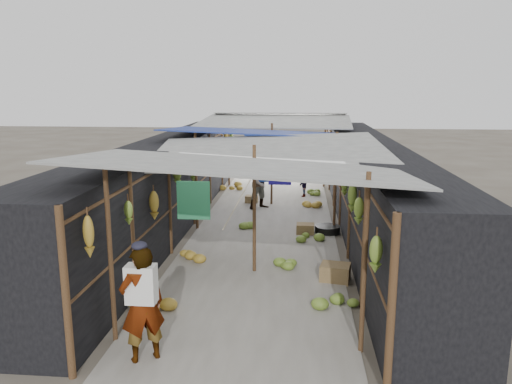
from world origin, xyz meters
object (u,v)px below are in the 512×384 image
(shopper_blue, at_px, (262,182))
(black_basin, at_px, (327,230))
(crate_near, at_px, (305,229))
(vendor_elderly, at_px, (142,305))
(vendor_seated, at_px, (303,183))

(shopper_blue, bearing_deg, black_basin, -87.07)
(crate_near, bearing_deg, vendor_elderly, -109.05)
(black_basin, height_order, vendor_seated, vendor_seated)
(crate_near, height_order, vendor_elderly, vendor_elderly)
(black_basin, height_order, vendor_elderly, vendor_elderly)
(vendor_elderly, relative_size, vendor_seated, 1.66)
(vendor_elderly, bearing_deg, black_basin, -145.79)
(crate_near, distance_m, black_basin, 0.59)
(black_basin, relative_size, vendor_elderly, 0.40)
(crate_near, height_order, shopper_blue, shopper_blue)
(black_basin, relative_size, shopper_blue, 0.39)
(black_basin, distance_m, vendor_seated, 4.37)
(black_basin, distance_m, vendor_elderly, 7.04)
(vendor_elderly, relative_size, shopper_blue, 0.99)
(vendor_elderly, bearing_deg, vendor_seated, -133.63)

